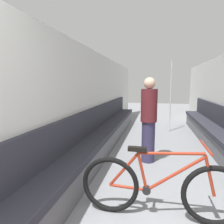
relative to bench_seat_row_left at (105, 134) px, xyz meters
The scene contains 6 objects.
wall_left 0.81m from the bench_seat_row_left, behind, with size 0.10×10.92×2.18m, color silver.
bench_seat_row_left is the anchor object (origin of this frame).
bench_seat_row_right 2.50m from the bench_seat_row_left, ahead, with size 0.44×6.66×0.96m.
bicycle 2.61m from the bench_seat_row_left, 62.83° to the right, with size 1.75×0.46×0.85m.
grab_pole_near 2.61m from the bench_seat_row_left, 50.81° to the left, with size 0.08×0.08×2.16m.
passenger_standing 1.32m from the bench_seat_row_left, 34.21° to the right, with size 0.30×0.30×1.59m.
Camera 1 is at (-0.13, -0.53, 1.47)m, focal length 32.00 mm.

